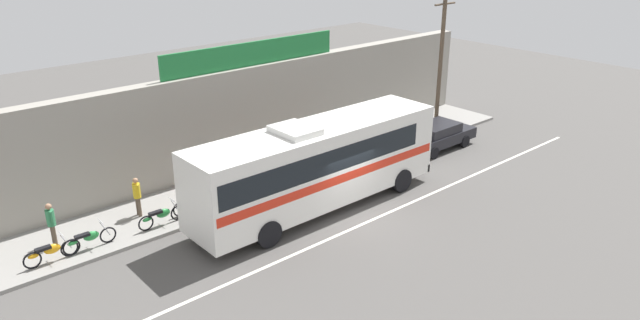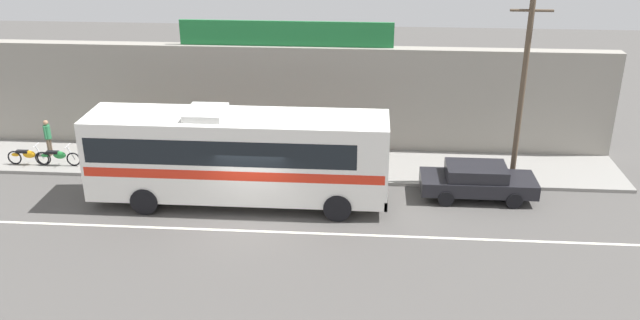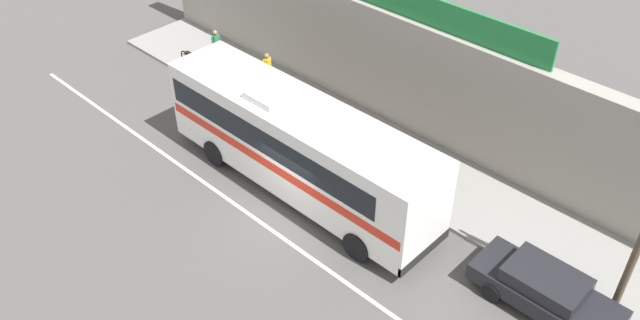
{
  "view_description": "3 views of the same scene",
  "coord_description": "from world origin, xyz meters",
  "px_view_note": "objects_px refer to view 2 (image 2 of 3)",
  "views": [
    {
      "loc": [
        -14.97,
        -15.07,
        11.0
      ],
      "look_at": [
        -0.54,
        1.45,
        2.1
      ],
      "focal_mm": 33.0,
      "sensor_mm": 36.0,
      "label": 1
    },
    {
      "loc": [
        4.17,
        -21.83,
        11.77
      ],
      "look_at": [
        2.43,
        1.44,
        1.89
      ],
      "focal_mm": 37.94,
      "sensor_mm": 36.0,
      "label": 2
    },
    {
      "loc": [
        12.58,
        -11.36,
        15.65
      ],
      "look_at": [
        0.35,
        1.45,
        1.86
      ],
      "focal_mm": 36.7,
      "sensor_mm": 36.0,
      "label": 3
    }
  ],
  "objects_px": {
    "utility_pole": "(522,89)",
    "motorcycle_green": "(120,159)",
    "intercity_bus": "(236,153)",
    "pedestrian_near_shop": "(48,135)",
    "motorcycle_purple": "(27,156)",
    "motorcycle_orange": "(58,156)",
    "motorcycle_red": "(156,158)",
    "pedestrian_by_curb": "(122,136)",
    "parked_car": "(477,180)"
  },
  "relations": [
    {
      "from": "motorcycle_purple",
      "to": "pedestrian_by_curb",
      "type": "xyz_separation_m",
      "value": [
        3.82,
        1.28,
        0.52
      ]
    },
    {
      "from": "intercity_bus",
      "to": "parked_car",
      "type": "height_order",
      "value": "intercity_bus"
    },
    {
      "from": "pedestrian_by_curb",
      "to": "pedestrian_near_shop",
      "type": "relative_size",
      "value": 0.98
    },
    {
      "from": "intercity_bus",
      "to": "motorcycle_orange",
      "type": "distance_m",
      "value": 8.92
    },
    {
      "from": "intercity_bus",
      "to": "motorcycle_red",
      "type": "relative_size",
      "value": 5.9
    },
    {
      "from": "motorcycle_orange",
      "to": "motorcycle_red",
      "type": "height_order",
      "value": "same"
    },
    {
      "from": "parked_car",
      "to": "pedestrian_by_curb",
      "type": "height_order",
      "value": "pedestrian_by_curb"
    },
    {
      "from": "pedestrian_by_curb",
      "to": "motorcycle_orange",
      "type": "bearing_deg",
      "value": -152.93
    },
    {
      "from": "utility_pole",
      "to": "motorcycle_orange",
      "type": "bearing_deg",
      "value": 179.47
    },
    {
      "from": "parked_car",
      "to": "motorcycle_green",
      "type": "bearing_deg",
      "value": 174.31
    },
    {
      "from": "motorcycle_green",
      "to": "pedestrian_near_shop",
      "type": "height_order",
      "value": "pedestrian_near_shop"
    },
    {
      "from": "utility_pole",
      "to": "motorcycle_orange",
      "type": "xyz_separation_m",
      "value": [
        -19.28,
        0.18,
        -3.5
      ]
    },
    {
      "from": "intercity_bus",
      "to": "pedestrian_near_shop",
      "type": "relative_size",
      "value": 6.76
    },
    {
      "from": "motorcycle_purple",
      "to": "pedestrian_by_curb",
      "type": "bearing_deg",
      "value": 18.51
    },
    {
      "from": "parked_car",
      "to": "pedestrian_near_shop",
      "type": "xyz_separation_m",
      "value": [
        -18.5,
        2.64,
        0.37
      ]
    },
    {
      "from": "pedestrian_near_shop",
      "to": "motorcycle_purple",
      "type": "bearing_deg",
      "value": -114.39
    },
    {
      "from": "pedestrian_near_shop",
      "to": "utility_pole",
      "type": "bearing_deg",
      "value": -3.58
    },
    {
      "from": "motorcycle_green",
      "to": "motorcycle_purple",
      "type": "height_order",
      "value": "same"
    },
    {
      "from": "motorcycle_red",
      "to": "motorcycle_green",
      "type": "bearing_deg",
      "value": -171.62
    },
    {
      "from": "motorcycle_red",
      "to": "pedestrian_near_shop",
      "type": "xyz_separation_m",
      "value": [
        -5.15,
        0.93,
        0.55
      ]
    },
    {
      "from": "motorcycle_green",
      "to": "motorcycle_purple",
      "type": "relative_size",
      "value": 1.06
    },
    {
      "from": "motorcycle_green",
      "to": "pedestrian_by_curb",
      "type": "relative_size",
      "value": 1.2
    },
    {
      "from": "motorcycle_red",
      "to": "motorcycle_orange",
      "type": "bearing_deg",
      "value": -178.02
    },
    {
      "from": "motorcycle_orange",
      "to": "parked_car",
      "type": "bearing_deg",
      "value": -5.05
    },
    {
      "from": "parked_car",
      "to": "motorcycle_red",
      "type": "xyz_separation_m",
      "value": [
        -13.35,
        1.71,
        -0.17
      ]
    },
    {
      "from": "parked_car",
      "to": "motorcycle_purple",
      "type": "distance_m",
      "value": 19.06
    },
    {
      "from": "motorcycle_orange",
      "to": "motorcycle_red",
      "type": "xyz_separation_m",
      "value": [
        4.3,
        0.15,
        0.0
      ]
    },
    {
      "from": "motorcycle_green",
      "to": "motorcycle_red",
      "type": "relative_size",
      "value": 1.02
    },
    {
      "from": "motorcycle_purple",
      "to": "pedestrian_near_shop",
      "type": "height_order",
      "value": "pedestrian_near_shop"
    },
    {
      "from": "intercity_bus",
      "to": "motorcycle_purple",
      "type": "distance_m",
      "value": 10.19
    },
    {
      "from": "parked_car",
      "to": "pedestrian_by_curb",
      "type": "xyz_separation_m",
      "value": [
        -15.17,
        2.83,
        0.35
      ]
    },
    {
      "from": "pedestrian_by_curb",
      "to": "intercity_bus",
      "type": "bearing_deg",
      "value": -33.77
    },
    {
      "from": "parked_car",
      "to": "utility_pole",
      "type": "bearing_deg",
      "value": 40.31
    },
    {
      "from": "motorcycle_red",
      "to": "parked_car",
      "type": "bearing_deg",
      "value": -7.3
    },
    {
      "from": "motorcycle_orange",
      "to": "motorcycle_green",
      "type": "height_order",
      "value": "same"
    },
    {
      "from": "utility_pole",
      "to": "motorcycle_green",
      "type": "xyz_separation_m",
      "value": [
        -16.51,
        0.1,
        -3.5
      ]
    },
    {
      "from": "motorcycle_purple",
      "to": "motorcycle_green",
      "type": "bearing_deg",
      "value": -0.89
    },
    {
      "from": "pedestrian_by_curb",
      "to": "parked_car",
      "type": "bearing_deg",
      "value": -10.55
    },
    {
      "from": "motorcycle_green",
      "to": "motorcycle_red",
      "type": "distance_m",
      "value": 1.55
    },
    {
      "from": "motorcycle_green",
      "to": "pedestrian_near_shop",
      "type": "bearing_deg",
      "value": 162.24
    },
    {
      "from": "utility_pole",
      "to": "pedestrian_near_shop",
      "type": "distance_m",
      "value": 20.38
    },
    {
      "from": "intercity_bus",
      "to": "motorcycle_orange",
      "type": "xyz_separation_m",
      "value": [
        -8.37,
        2.68,
        -1.5
      ]
    },
    {
      "from": "motorcycle_green",
      "to": "motorcycle_red",
      "type": "xyz_separation_m",
      "value": [
        1.54,
        0.23,
        0.0
      ]
    },
    {
      "from": "motorcycle_orange",
      "to": "motorcycle_green",
      "type": "xyz_separation_m",
      "value": [
        2.77,
        -0.08,
        0.0
      ]
    },
    {
      "from": "intercity_bus",
      "to": "parked_car",
      "type": "distance_m",
      "value": 9.44
    },
    {
      "from": "motorcycle_red",
      "to": "pedestrian_by_curb",
      "type": "xyz_separation_m",
      "value": [
        -1.83,
        1.12,
        0.52
      ]
    },
    {
      "from": "utility_pole",
      "to": "motorcycle_green",
      "type": "relative_size",
      "value": 3.87
    },
    {
      "from": "utility_pole",
      "to": "motorcycle_green",
      "type": "distance_m",
      "value": 16.88
    },
    {
      "from": "intercity_bus",
      "to": "utility_pole",
      "type": "xyz_separation_m",
      "value": [
        10.9,
        2.5,
        2.0
      ]
    },
    {
      "from": "utility_pole",
      "to": "motorcycle_orange",
      "type": "relative_size",
      "value": 3.91
    }
  ]
}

